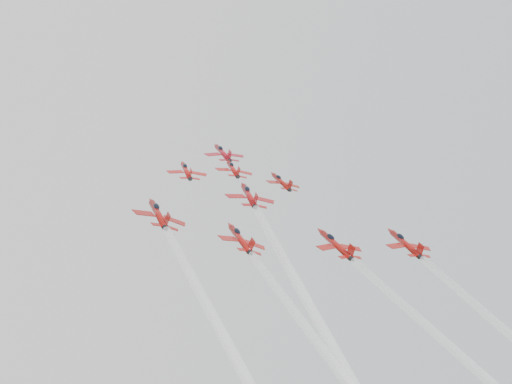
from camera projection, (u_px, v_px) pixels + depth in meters
name	position (u px, v px, depth m)	size (l,w,h in m)	color
jet_lead	(223.00, 153.00, 157.82)	(10.15, 12.32, 9.86)	maroon
jet_row2_left	(186.00, 170.00, 136.54)	(8.74, 10.61, 8.50)	#AD1210
jet_row2_center	(233.00, 169.00, 147.06)	(8.93, 10.84, 8.68)	#A6130F
jet_row2_right	(281.00, 181.00, 147.93)	(8.68, 10.54, 8.44)	maroon
jet_center	(369.00, 339.00, 87.70)	(10.59, 91.23, 72.94)	#9F0F12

